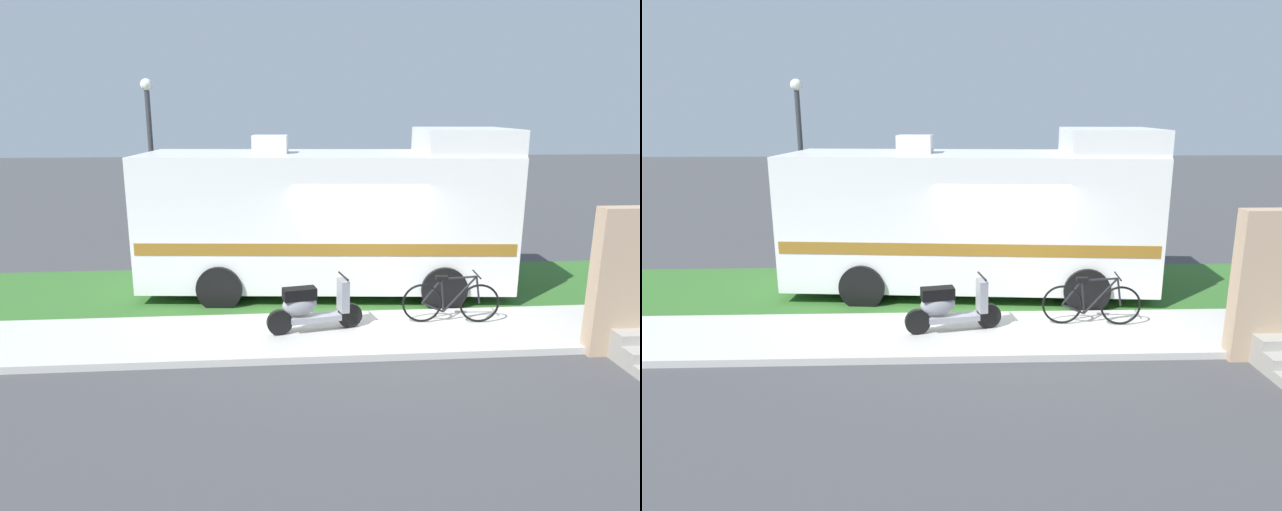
% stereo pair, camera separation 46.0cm
% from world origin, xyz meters
% --- Properties ---
extents(ground_plane, '(80.00, 80.00, 0.00)m').
position_xyz_m(ground_plane, '(0.00, 0.00, 0.00)').
color(ground_plane, '#424244').
extents(sidewalk, '(24.00, 2.00, 0.12)m').
position_xyz_m(sidewalk, '(0.00, -1.20, 0.06)').
color(sidewalk, beige).
rests_on(sidewalk, ground).
extents(grass_strip, '(24.00, 3.40, 0.08)m').
position_xyz_m(grass_strip, '(0.00, 1.50, 0.04)').
color(grass_strip, '#336628').
rests_on(grass_strip, ground).
extents(motorhome_rv, '(7.69, 3.18, 3.48)m').
position_xyz_m(motorhome_rv, '(-0.44, 1.43, 1.66)').
color(motorhome_rv, silver).
rests_on(motorhome_rv, ground).
extents(scooter, '(1.68, 0.61, 0.97)m').
position_xyz_m(scooter, '(-1.01, -1.14, 0.58)').
color(scooter, black).
rests_on(scooter, ground).
extents(bicycle, '(1.74, 0.52, 0.91)m').
position_xyz_m(bicycle, '(1.50, -0.90, 0.52)').
color(bicycle, black).
rests_on(bicycle, ground).
extents(pickup_truck_near, '(5.75, 2.50, 1.86)m').
position_xyz_m(pickup_truck_near, '(-1.35, 5.66, 0.99)').
color(pickup_truck_near, '#B7B29E').
rests_on(pickup_truck_near, ground).
extents(bottle_green, '(0.07, 0.07, 0.29)m').
position_xyz_m(bottle_green, '(4.63, -1.42, 0.24)').
color(bottle_green, '#B2B2B7').
rests_on(bottle_green, ground).
extents(street_lamp_post, '(0.28, 0.28, 4.55)m').
position_xyz_m(street_lamp_post, '(-4.51, 3.60, 2.74)').
color(street_lamp_post, '#333338').
rests_on(street_lamp_post, ground).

